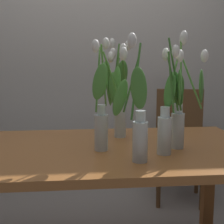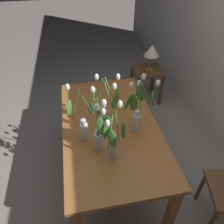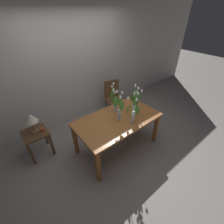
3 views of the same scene
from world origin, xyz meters
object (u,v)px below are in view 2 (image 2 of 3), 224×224
tulip_vase_1 (138,110)px  pillar_candle (147,72)px  tulip_vase_3 (101,134)px  dining_table (110,131)px  side_table (147,76)px  table_lamp (152,51)px  tulip_vase_4 (83,123)px  tulip_vase_0 (106,107)px  tulip_vase_2 (113,140)px

tulip_vase_1 → pillar_candle: size_ratio=7.57×
tulip_vase_3 → tulip_vase_1: bearing=120.8°
dining_table → side_table: size_ratio=2.91×
tulip_vase_1 → dining_table: bearing=-114.3°
tulip_vase_1 → pillar_candle: tulip_vase_1 is taller
table_lamp → dining_table: bearing=-33.3°
tulip_vase_4 → tulip_vase_0: bearing=120.2°
side_table → pillar_candle: bearing=-23.9°
tulip_vase_4 → side_table: 1.88m
table_lamp → tulip_vase_3: bearing=-31.3°
table_lamp → pillar_candle: size_ratio=5.31×
tulip_vase_4 → pillar_candle: (-1.32, 1.02, -0.33)m
tulip_vase_3 → pillar_candle: (-1.50, 0.90, -0.36)m
tulip_vase_4 → tulip_vase_1: bearing=93.5°
tulip_vase_0 → table_lamp: bearing=145.7°
dining_table → tulip_vase_4: (0.13, -0.25, 0.27)m
tulip_vase_2 → tulip_vase_3: bearing=-132.3°
tulip_vase_1 → tulip_vase_4: bearing=-86.5°
tulip_vase_1 → table_lamp: bearing=156.0°
tulip_vase_2 → dining_table: bearing=172.6°
tulip_vase_0 → tulip_vase_1: 0.28m
tulip_vase_2 → table_lamp: 1.91m
tulip_vase_0 → tulip_vase_1: size_ratio=0.99×
tulip_vase_1 → tulip_vase_2: bearing=-44.4°
dining_table → table_lamp: bearing=146.7°
tulip_vase_1 → tulip_vase_4: tulip_vase_1 is taller
dining_table → tulip_vase_1: tulip_vase_1 is taller
dining_table → table_lamp: (-1.29, 0.85, 0.21)m
table_lamp → tulip_vase_4: bearing=-37.8°
tulip_vase_1 → tulip_vase_3: (0.21, -0.36, -0.02)m
tulip_vase_1 → side_table: bearing=157.2°
tulip_vase_2 → pillar_candle: (-1.57, 0.82, -0.36)m
tulip_vase_0 → tulip_vase_3: tulip_vase_3 is taller
tulip_vase_2 → tulip_vase_3: tulip_vase_3 is taller
tulip_vase_0 → tulip_vase_2: 0.39m
tulip_vase_3 → side_table: (-1.64, 0.96, -0.51)m
tulip_vase_0 → tulip_vase_3: bearing=-17.2°
tulip_vase_2 → tulip_vase_4: bearing=-141.7°
dining_table → tulip_vase_3: bearing=-22.3°
table_lamp → tulip_vase_2: bearing=-28.2°
tulip_vase_2 → side_table: (-1.71, 0.88, -0.51)m
tulip_vase_4 → table_lamp: (-1.42, 1.10, -0.06)m
side_table → dining_table: bearing=-32.1°
tulip_vase_0 → dining_table: bearing=98.6°
side_table → tulip_vase_2: bearing=-27.2°
tulip_vase_1 → pillar_candle: 1.45m
tulip_vase_2 → table_lamp: bearing=151.8°
tulip_vase_0 → side_table: 1.66m
tulip_vase_4 → tulip_vase_2: bearing=38.3°
tulip_vase_0 → pillar_candle: bearing=146.0°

